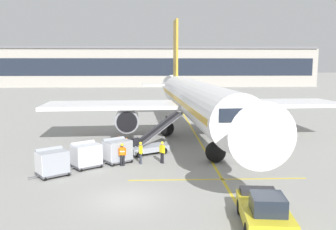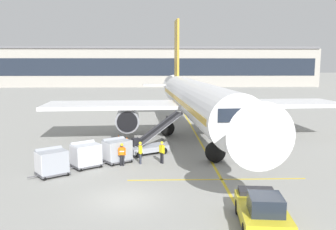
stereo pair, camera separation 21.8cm
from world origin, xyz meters
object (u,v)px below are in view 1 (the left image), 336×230
baggage_cart_lead (117,150)px  safety_cone_nose_mark (135,141)px  baggage_cart_second (86,154)px  pushback_tug (264,210)px  safety_cone_engine_keepout (127,141)px  safety_cone_wingtip (118,138)px  ground_crew_by_carts (122,153)px  ground_crew_by_loader (141,151)px  ground_crew_marshaller (162,151)px  belt_loader (150,143)px  parked_airplane (194,100)px  baggage_cart_third (52,162)px

baggage_cart_lead → safety_cone_nose_mark: baggage_cart_lead is taller
baggage_cart_second → safety_cone_nose_mark: 8.32m
pushback_tug → safety_cone_nose_mark: 19.25m
pushback_tug → safety_cone_engine_keepout: size_ratio=5.76×
safety_cone_wingtip → safety_cone_nose_mark: bearing=-42.8°
ground_crew_by_carts → baggage_cart_lead: bearing=117.4°
ground_crew_by_loader → ground_crew_marshaller: bearing=2.6°
baggage_cart_second → safety_cone_nose_mark: bearing=67.3°
baggage_cart_lead → pushback_tug: size_ratio=0.58×
belt_loader → pushback_tug: size_ratio=1.09×
baggage_cart_second → safety_cone_wingtip: bearing=80.9°
baggage_cart_lead → baggage_cart_second: 2.52m
baggage_cart_lead → belt_loader: bearing=47.0°
ground_crew_by_loader → ground_crew_by_carts: bearing=-159.0°
safety_cone_engine_keepout → safety_cone_wingtip: size_ratio=1.25×
parked_airplane → baggage_cart_second: (-9.29, -11.03, -2.93)m
baggage_cart_second → safety_cone_wingtip: 9.39m
baggage_cart_third → safety_cone_engine_keepout: (4.42, 9.24, -0.61)m
baggage_cart_lead → ground_crew_by_carts: (0.49, -0.96, -0.00)m
baggage_cart_second → safety_cone_nose_mark: baggage_cart_second is taller
belt_loader → ground_crew_marshaller: (0.99, -3.08, 0.06)m
parked_airplane → ground_crew_marshaller: parked_airplane is taller
safety_cone_engine_keepout → safety_cone_nose_mark: (0.75, 0.34, -0.07)m
belt_loader → safety_cone_wingtip: 6.19m
baggage_cart_second → ground_crew_marshaller: baggage_cart_second is taller
baggage_cart_lead → safety_cone_nose_mark: size_ratio=4.01×
safety_cone_wingtip → safety_cone_engine_keepout: bearing=-63.3°
safety_cone_wingtip → baggage_cart_second: bearing=-99.1°
belt_loader → baggage_cart_lead: (-2.53, -2.72, 0.07)m
parked_airplane → pushback_tug: parked_airplane is taller
baggage_cart_lead → baggage_cart_second: same height
ground_crew_by_loader → pushback_tug: bearing=-60.7°
safety_cone_nose_mark → safety_cone_engine_keepout: bearing=-155.6°
belt_loader → ground_crew_by_loader: size_ratio=2.87×
baggage_cart_lead → baggage_cart_second: bearing=-149.5°
parked_airplane → safety_cone_engine_keepout: parked_airplane is taller
baggage_cart_second → baggage_cart_third: same height
baggage_cart_lead → ground_crew_by_carts: baggage_cart_lead is taller
belt_loader → safety_cone_engine_keepout: belt_loader is taller
safety_cone_engine_keepout → baggage_cart_second: bearing=-108.6°
baggage_cart_third → safety_cone_wingtip: 11.72m
baggage_cart_third → safety_cone_engine_keepout: bearing=64.4°
safety_cone_nose_mark → belt_loader: bearing=-67.7°
safety_cone_wingtip → ground_crew_by_loader: bearing=-73.2°
belt_loader → ground_crew_by_carts: bearing=-119.0°
baggage_cart_lead → baggage_cart_second: size_ratio=1.00×
parked_airplane → belt_loader: bearing=-123.1°
ground_crew_by_loader → ground_crew_marshaller: (1.67, 0.08, 0.00)m
baggage_cart_second → baggage_cart_third: bearing=-135.4°
parked_airplane → safety_cone_engine_keepout: 8.54m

